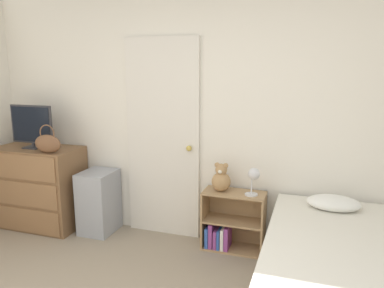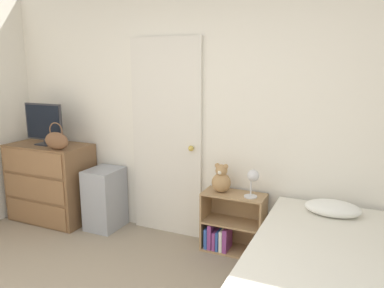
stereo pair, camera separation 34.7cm
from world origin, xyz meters
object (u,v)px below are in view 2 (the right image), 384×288
at_px(handbag, 57,140).
at_px(teddy_bear, 221,180).
at_px(tv, 44,123).
at_px(desk_lamp, 253,178).
at_px(bookshelf, 229,227).
at_px(dresser, 51,182).
at_px(storage_bin, 105,199).

distance_m(handbag, teddy_bear, 1.78).
relative_size(tv, desk_lamp, 1.91).
xyz_separation_m(teddy_bear, desk_lamp, (0.31, -0.04, 0.07)).
bearing_deg(teddy_bear, bookshelf, 4.49).
bearing_deg(desk_lamp, tv, -177.74).
bearing_deg(dresser, tv, -140.50).
bearing_deg(dresser, handbag, -29.08).
xyz_separation_m(storage_bin, teddy_bear, (1.32, 0.06, 0.37)).
relative_size(handbag, storage_bin, 0.46).
height_order(storage_bin, teddy_bear, teddy_bear).
bearing_deg(teddy_bear, dresser, -176.68).
height_order(bookshelf, teddy_bear, teddy_bear).
xyz_separation_m(handbag, teddy_bear, (1.73, 0.28, -0.29)).
xyz_separation_m(dresser, tv, (-0.02, -0.02, 0.68)).
height_order(handbag, storage_bin, handbag).
distance_m(bookshelf, desk_lamp, 0.58).
bearing_deg(teddy_bear, tv, -176.24).
distance_m(handbag, bookshelf, 1.99).
bearing_deg(handbag, bookshelf, 8.94).
height_order(dresser, handbag, handbag).
relative_size(tv, bookshelf, 0.86).
xyz_separation_m(dresser, bookshelf, (2.11, 0.12, -0.21)).
xyz_separation_m(tv, desk_lamp, (2.36, 0.09, -0.36)).
xyz_separation_m(tv, storage_bin, (0.73, 0.07, -0.79)).
relative_size(teddy_bear, desk_lamp, 1.04).
bearing_deg(handbag, dresser, 150.92).
distance_m(handbag, storage_bin, 0.80).
bearing_deg(storage_bin, teddy_bear, 2.60).
distance_m(dresser, bookshelf, 2.12).
distance_m(storage_bin, bookshelf, 1.41).
bearing_deg(tv, desk_lamp, 2.26).
distance_m(teddy_bear, desk_lamp, 0.32).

